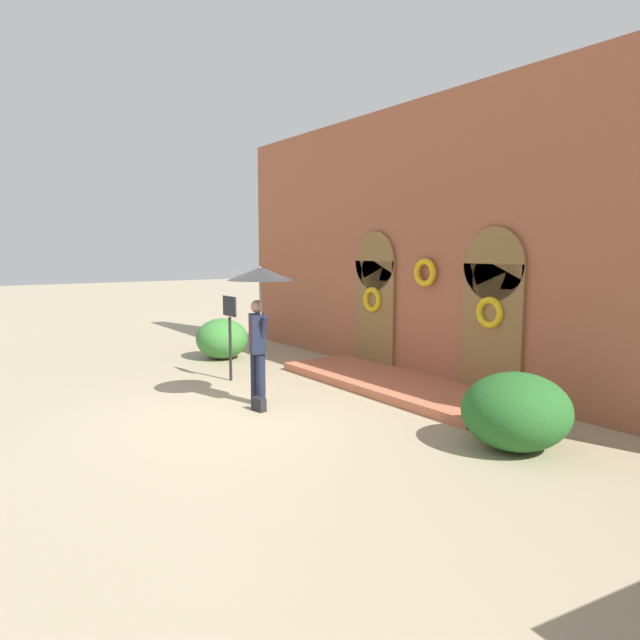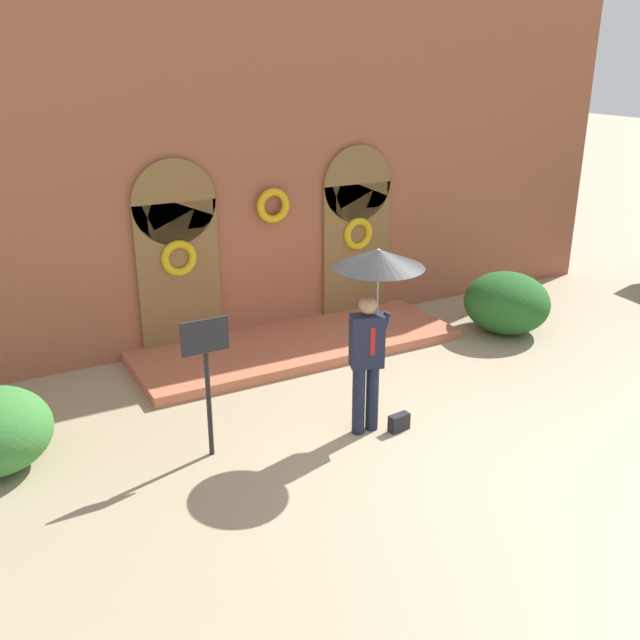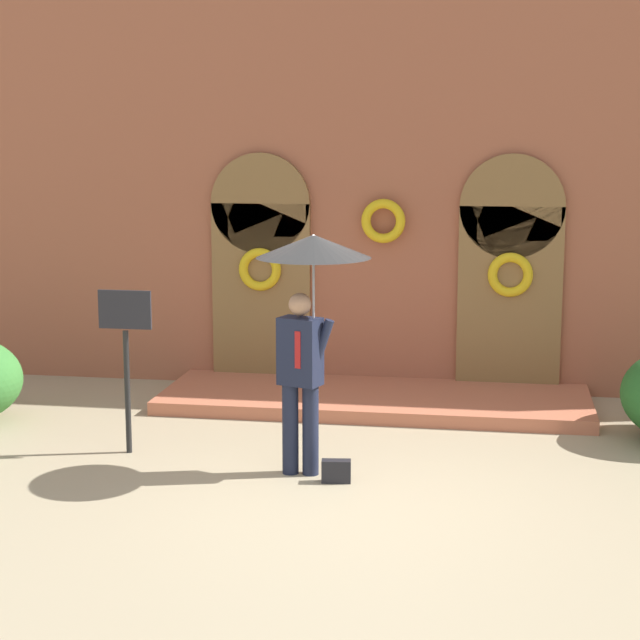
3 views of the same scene
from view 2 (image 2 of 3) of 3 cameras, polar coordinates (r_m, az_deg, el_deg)
name	(u,v)px [view 2 (image 2 of 3)]	position (r m, az deg, el deg)	size (l,w,h in m)	color
ground_plane	(407,434)	(9.14, 6.96, -9.02)	(80.00, 80.00, 0.00)	tan
building_facade	(264,173)	(11.70, -4.48, 11.67)	(14.00, 2.30, 5.60)	#9E563D
person_with_umbrella	(375,286)	(8.44, 4.45, 2.72)	(1.10, 1.10, 2.36)	#191E33
handbag	(399,422)	(9.16, 6.34, -8.14)	(0.28, 0.12, 0.22)	black
sign_post	(207,365)	(8.22, -9.06, -3.59)	(0.56, 0.06, 1.72)	black
shrub_right	(507,303)	(12.47, 14.71, 1.35)	(1.41, 1.47, 1.03)	#235B23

